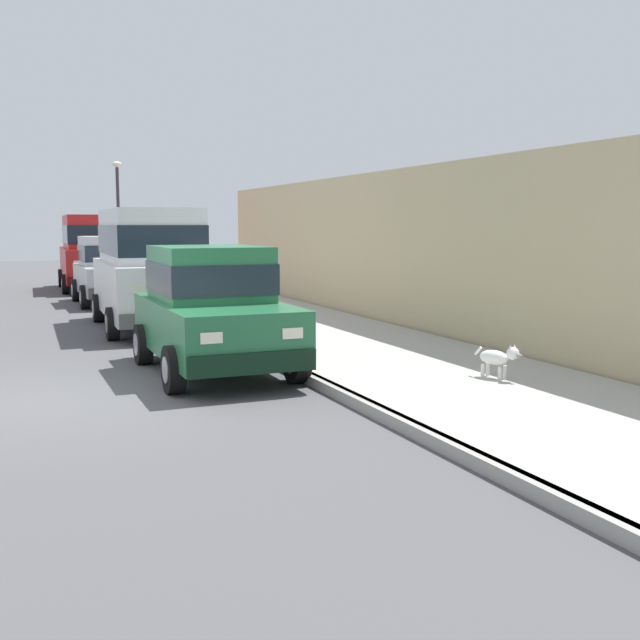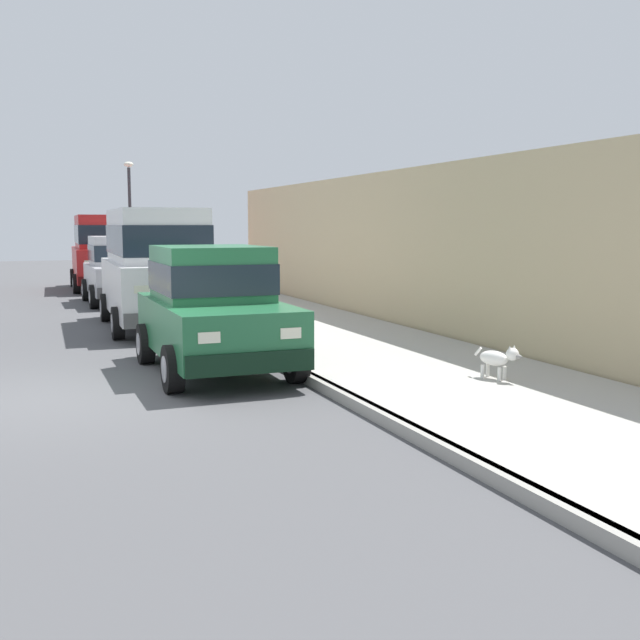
% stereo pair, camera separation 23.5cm
% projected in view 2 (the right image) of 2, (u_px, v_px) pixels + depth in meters
% --- Properties ---
extents(ground_plane, '(80.00, 80.00, 0.00)m').
position_uv_depth(ground_plane, '(66.00, 397.00, 9.76)').
color(ground_plane, '#4C4C4F').
extents(curb, '(0.16, 64.00, 0.14)m').
position_uv_depth(curb, '(300.00, 374.00, 10.93)').
color(curb, gray).
rests_on(curb, ground).
extents(sidewalk, '(3.60, 64.00, 0.14)m').
position_uv_depth(sidewalk, '(411.00, 365.00, 11.59)').
color(sidewalk, '#A8A59E').
rests_on(sidewalk, ground).
extents(car_green_hatchback, '(1.97, 3.80, 1.88)m').
position_uv_depth(car_green_hatchback, '(214.00, 307.00, 11.34)').
color(car_green_hatchback, '#23663D').
rests_on(car_green_hatchback, ground).
extents(car_white_van, '(2.24, 4.95, 2.52)m').
position_uv_depth(car_white_van, '(156.00, 263.00, 16.16)').
color(car_white_van, white).
rests_on(car_white_van, ground).
extents(car_silver_hatchback, '(1.97, 3.80, 1.88)m').
position_uv_depth(car_silver_hatchback, '(120.00, 269.00, 21.37)').
color(car_silver_hatchback, '#BCBCC1').
rests_on(car_silver_hatchback, ground).
extents(car_red_van, '(2.26, 4.96, 2.52)m').
position_uv_depth(car_red_van, '(103.00, 249.00, 25.94)').
color(car_red_van, red).
rests_on(car_red_van, ground).
extents(dog_white, '(0.35, 0.73, 0.49)m').
position_uv_depth(dog_white, '(498.00, 358.00, 10.13)').
color(dog_white, white).
rests_on(dog_white, sidewalk).
extents(street_lamp, '(0.36, 0.36, 4.42)m').
position_uv_depth(street_lamp, '(130.00, 206.00, 28.77)').
color(street_lamp, '#2D2D33').
rests_on(street_lamp, sidewalk).
extents(building_facade, '(0.50, 20.00, 3.33)m').
position_uv_depth(building_facade, '(387.00, 249.00, 16.79)').
color(building_facade, tan).
rests_on(building_facade, ground).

